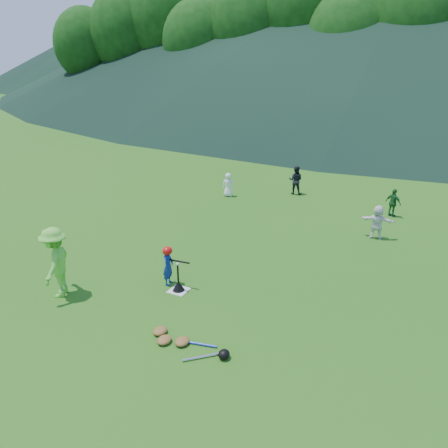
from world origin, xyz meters
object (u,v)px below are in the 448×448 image
at_px(fielder_d, 377,222).
at_px(batting_tee, 178,286).
at_px(fielder_c, 393,203).
at_px(equipment_pile, 182,342).
at_px(home_plate, 179,290).
at_px(fielder_b, 296,180).
at_px(fielder_a, 228,185).
at_px(adult_coach, 56,262).
at_px(batter_child, 168,266).

xyz_separation_m(fielder_d, batting_tee, (-3.81, -5.61, -0.42)).
relative_size(fielder_c, equipment_pile, 0.56).
height_order(home_plate, batting_tee, batting_tee).
distance_m(fielder_b, equipment_pile, 10.87).
height_order(fielder_a, batting_tee, fielder_a).
height_order(home_plate, equipment_pile, equipment_pile).
height_order(adult_coach, equipment_pile, adult_coach).
relative_size(adult_coach, fielder_b, 1.47).
bearing_deg(adult_coach, home_plate, 93.86).
bearing_deg(fielder_b, fielder_c, 155.96).
relative_size(fielder_c, batting_tee, 1.49).
xyz_separation_m(batter_child, fielder_b, (0.46, 8.82, 0.09)).
distance_m(batter_child, adult_coach, 2.65).
height_order(fielder_a, fielder_d, fielder_d).
bearing_deg(equipment_pile, home_plate, 123.89).
xyz_separation_m(fielder_a, fielder_d, (6.11, -1.85, 0.06)).
xyz_separation_m(fielder_a, fielder_c, (6.31, 0.49, 0.02)).
xyz_separation_m(fielder_a, batting_tee, (2.30, -7.46, -0.36)).
bearing_deg(equipment_pile, fielder_d, 70.55).
xyz_separation_m(batter_child, fielder_c, (4.42, 7.77, 0.01)).
distance_m(fielder_a, equipment_pile, 9.90).
bearing_deg(adult_coach, fielder_d, 111.96).
relative_size(home_plate, fielder_c, 0.44).
bearing_deg(adult_coach, equipment_pile, 58.19).
relative_size(adult_coach, fielder_a, 1.79).
bearing_deg(batter_child, fielder_c, -40.76).
bearing_deg(fielder_a, fielder_b, -164.82).
height_order(batting_tee, equipment_pile, batting_tee).
xyz_separation_m(fielder_b, fielder_c, (3.96, -1.05, -0.08)).
relative_size(home_plate, batting_tee, 0.66).
xyz_separation_m(fielder_a, equipment_pile, (3.50, -9.25, -0.42)).
xyz_separation_m(adult_coach, fielder_a, (0.17, 8.90, -0.38)).
distance_m(home_plate, adult_coach, 2.98).
distance_m(fielder_b, batting_tee, 9.02).
relative_size(home_plate, batter_child, 0.45).
distance_m(adult_coach, fielder_d, 9.44).
bearing_deg(fielder_c, fielder_d, 110.84).
xyz_separation_m(home_plate, fielder_a, (-2.30, 7.46, 0.48)).
height_order(home_plate, fielder_b, fielder_b).
distance_m(home_plate, fielder_d, 6.80).
height_order(fielder_b, equipment_pile, fielder_b).
xyz_separation_m(fielder_c, batting_tee, (-4.01, -7.96, -0.38)).
relative_size(adult_coach, equipment_pile, 0.96).
distance_m(adult_coach, fielder_a, 8.91).
distance_m(fielder_c, equipment_pile, 10.15).
xyz_separation_m(home_plate, fielder_c, (4.01, 7.96, 0.50)).
xyz_separation_m(home_plate, batter_child, (-0.41, 0.19, 0.49)).
relative_size(home_plate, fielder_d, 0.41).
distance_m(fielder_a, fielder_b, 2.81).
bearing_deg(equipment_pile, fielder_c, 73.89).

